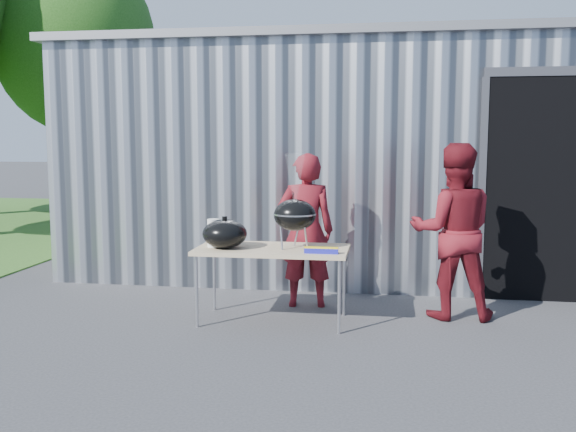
% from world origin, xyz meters
% --- Properties ---
extents(ground, '(80.00, 80.00, 0.00)m').
position_xyz_m(ground, '(0.00, 0.00, 0.00)').
color(ground, '#323235').
extents(building, '(8.20, 6.20, 3.10)m').
position_xyz_m(building, '(0.92, 4.59, 1.54)').
color(building, silver).
rests_on(building, ground).
extents(tree_far, '(3.81, 3.81, 6.31)m').
position_xyz_m(tree_far, '(-6.50, 9.00, 4.11)').
color(tree_far, '#442D19').
rests_on(tree_far, ground).
extents(folding_table, '(1.50, 0.75, 0.75)m').
position_xyz_m(folding_table, '(-0.10, 0.41, 0.71)').
color(folding_table, tan).
rests_on(folding_table, ground).
extents(kettle_grill, '(0.42, 0.42, 0.93)m').
position_xyz_m(kettle_grill, '(0.12, 0.39, 1.17)').
color(kettle_grill, black).
rests_on(kettle_grill, folding_table).
extents(grill_lid, '(0.44, 0.44, 0.32)m').
position_xyz_m(grill_lid, '(-0.56, 0.31, 0.89)').
color(grill_lid, black).
rests_on(grill_lid, folding_table).
extents(paper_towels, '(0.12, 0.12, 0.28)m').
position_xyz_m(paper_towels, '(-0.69, 0.36, 0.89)').
color(paper_towels, white).
rests_on(paper_towels, folding_table).
extents(white_tub, '(0.20, 0.15, 0.10)m').
position_xyz_m(white_tub, '(-0.65, 0.64, 0.80)').
color(white_tub, white).
rests_on(white_tub, folding_table).
extents(foil_box, '(0.32, 0.05, 0.06)m').
position_xyz_m(foil_box, '(0.41, 0.16, 0.78)').
color(foil_box, '#1A1BAA').
rests_on(foil_box, folding_table).
extents(person_cook, '(0.66, 0.48, 1.67)m').
position_xyz_m(person_cook, '(0.15, 1.06, 0.84)').
color(person_cook, maroon).
rests_on(person_cook, ground).
extents(person_bystander, '(0.89, 0.71, 1.78)m').
position_xyz_m(person_bystander, '(1.68, 0.86, 0.89)').
color(person_bystander, maroon).
rests_on(person_bystander, ground).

